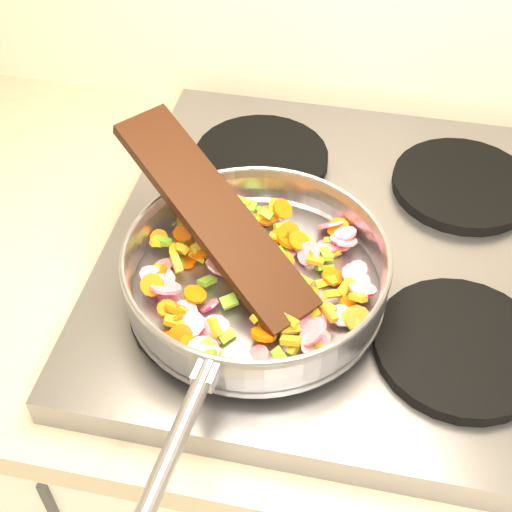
# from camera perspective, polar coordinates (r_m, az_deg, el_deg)

# --- Properties ---
(cooktop) EXTENTS (0.60, 0.60, 0.04)m
(cooktop) POSITION_cam_1_polar(r_m,az_deg,el_deg) (0.92, 7.21, 0.01)
(cooktop) COLOR #939399
(cooktop) RESTS_ON counter_top
(grate_fl) EXTENTS (0.19, 0.19, 0.02)m
(grate_fl) POSITION_cam_1_polar(r_m,az_deg,el_deg) (0.82, -3.51, -4.07)
(grate_fl) COLOR black
(grate_fl) RESTS_ON cooktop
(grate_fr) EXTENTS (0.19, 0.19, 0.02)m
(grate_fr) POSITION_cam_1_polar(r_m,az_deg,el_deg) (0.82, 16.04, -7.02)
(grate_fr) COLOR black
(grate_fr) RESTS_ON cooktop
(grate_bl) EXTENTS (0.19, 0.19, 0.02)m
(grate_bl) POSITION_cam_1_polar(r_m,az_deg,el_deg) (1.02, 0.41, 7.83)
(grate_bl) COLOR black
(grate_bl) RESTS_ON cooktop
(grate_br) EXTENTS (0.19, 0.19, 0.02)m
(grate_br) POSITION_cam_1_polar(r_m,az_deg,el_deg) (1.01, 16.19, 5.52)
(grate_br) COLOR black
(grate_br) RESTS_ON cooktop
(saute_pan) EXTENTS (0.35, 0.51, 0.06)m
(saute_pan) POSITION_cam_1_polar(r_m,az_deg,el_deg) (0.80, -0.05, -1.17)
(saute_pan) COLOR #9E9EA5
(saute_pan) RESTS_ON grate_fl
(vegetable_heap) EXTENTS (0.28, 0.28, 0.05)m
(vegetable_heap) POSITION_cam_1_polar(r_m,az_deg,el_deg) (0.81, 0.13, -1.66)
(vegetable_heap) COLOR #DE5705
(vegetable_heap) RESTS_ON saute_pan
(wooden_spatula) EXTENTS (0.27, 0.24, 0.12)m
(wooden_spatula) POSITION_cam_1_polar(r_m,az_deg,el_deg) (0.81, -3.38, 3.36)
(wooden_spatula) COLOR black
(wooden_spatula) RESTS_ON saute_pan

